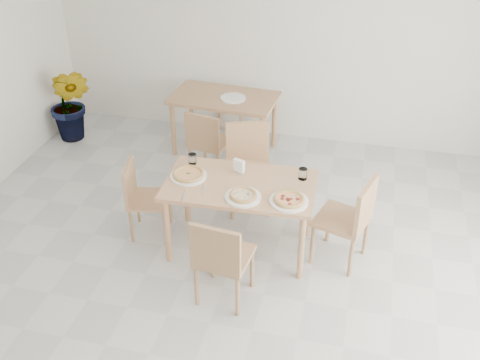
% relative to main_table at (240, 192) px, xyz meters
% --- Properties ---
extents(main_table, '(1.43, 0.85, 0.75)m').
position_rel_main_table_xyz_m(main_table, '(0.00, 0.00, 0.00)').
color(main_table, tan).
rests_on(main_table, ground).
extents(chair_south, '(0.48, 0.48, 0.89)m').
position_rel_main_table_xyz_m(chair_south, '(0.02, -0.77, -0.15)').
color(chair_south, tan).
rests_on(chair_south, ground).
extents(chair_north, '(0.59, 0.59, 0.93)m').
position_rel_main_table_xyz_m(chair_north, '(-0.10, 0.78, -0.12)').
color(chair_north, tan).
rests_on(chair_north, ground).
extents(chair_west, '(0.47, 0.47, 0.80)m').
position_rel_main_table_xyz_m(chair_west, '(-1.01, 0.01, -0.20)').
color(chair_west, tan).
rests_on(chair_west, ground).
extents(chair_east, '(0.56, 0.56, 0.91)m').
position_rel_main_table_xyz_m(chair_east, '(1.04, 0.04, -0.13)').
color(chair_east, tan).
rests_on(chair_east, ground).
extents(plate_margherita, '(0.35, 0.35, 0.02)m').
position_rel_main_table_xyz_m(plate_margherita, '(-0.50, 0.00, 0.10)').
color(plate_margherita, white).
rests_on(plate_margherita, main_table).
extents(plate_mushroom, '(0.33, 0.33, 0.02)m').
position_rel_main_table_xyz_m(plate_mushroom, '(0.08, -0.22, 0.10)').
color(plate_mushroom, white).
rests_on(plate_mushroom, main_table).
extents(plate_pepperoni, '(0.34, 0.34, 0.02)m').
position_rel_main_table_xyz_m(plate_pepperoni, '(0.49, -0.19, 0.10)').
color(plate_pepperoni, white).
rests_on(plate_pepperoni, main_table).
extents(pizza_margherita, '(0.30, 0.30, 0.03)m').
position_rel_main_table_xyz_m(pizza_margherita, '(-0.50, 0.00, 0.12)').
color(pizza_margherita, '#DDB968').
rests_on(pizza_margherita, plate_margherita).
extents(pizza_mushroom, '(0.33, 0.33, 0.03)m').
position_rel_main_table_xyz_m(pizza_mushroom, '(0.08, -0.22, 0.12)').
color(pizza_mushroom, '#DDB968').
rests_on(pizza_mushroom, plate_mushroom).
extents(pizza_pepperoni, '(0.31, 0.31, 0.03)m').
position_rel_main_table_xyz_m(pizza_pepperoni, '(0.49, -0.19, 0.12)').
color(pizza_pepperoni, '#DDB968').
rests_on(pizza_pepperoni, plate_pepperoni).
extents(tumbler_a, '(0.08, 0.08, 0.11)m').
position_rel_main_table_xyz_m(tumbler_a, '(0.55, 0.22, 0.14)').
color(tumbler_a, white).
rests_on(tumbler_a, main_table).
extents(tumbler_b, '(0.08, 0.08, 0.10)m').
position_rel_main_table_xyz_m(tumbler_b, '(-0.54, 0.24, 0.14)').
color(tumbler_b, white).
rests_on(tumbler_b, main_table).
extents(napkin_holder, '(0.13, 0.10, 0.13)m').
position_rel_main_table_xyz_m(napkin_holder, '(-0.06, 0.19, 0.15)').
color(napkin_holder, silver).
rests_on(napkin_holder, main_table).
extents(fork_a, '(0.05, 0.19, 0.01)m').
position_rel_main_table_xyz_m(fork_a, '(-0.45, -0.32, 0.09)').
color(fork_a, silver).
rests_on(fork_a, main_table).
extents(fork_b, '(0.04, 0.17, 0.01)m').
position_rel_main_table_xyz_m(fork_b, '(-0.30, -0.18, 0.09)').
color(fork_b, silver).
rests_on(fork_b, main_table).
extents(second_table, '(1.33, 0.82, 0.75)m').
position_rel_main_table_xyz_m(second_table, '(-0.65, 1.86, -0.01)').
color(second_table, tan).
rests_on(second_table, ground).
extents(chair_back_s, '(0.50, 0.50, 0.86)m').
position_rel_main_table_xyz_m(chair_back_s, '(-0.67, 1.18, -0.16)').
color(chair_back_s, tan).
rests_on(chair_back_s, ground).
extents(chair_back_n, '(0.55, 0.55, 0.84)m').
position_rel_main_table_xyz_m(chair_back_n, '(-0.61, 2.58, -0.17)').
color(chair_back_n, tan).
rests_on(chair_back_n, ground).
extents(plate_empty, '(0.31, 0.31, 0.02)m').
position_rel_main_table_xyz_m(plate_empty, '(-0.53, 1.82, 0.10)').
color(plate_empty, white).
rests_on(plate_empty, second_table).
extents(potted_plant, '(0.56, 0.46, 1.01)m').
position_rel_main_table_xyz_m(potted_plant, '(-2.66, 1.69, -0.16)').
color(potted_plant, '#33681F').
rests_on(potted_plant, ground).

